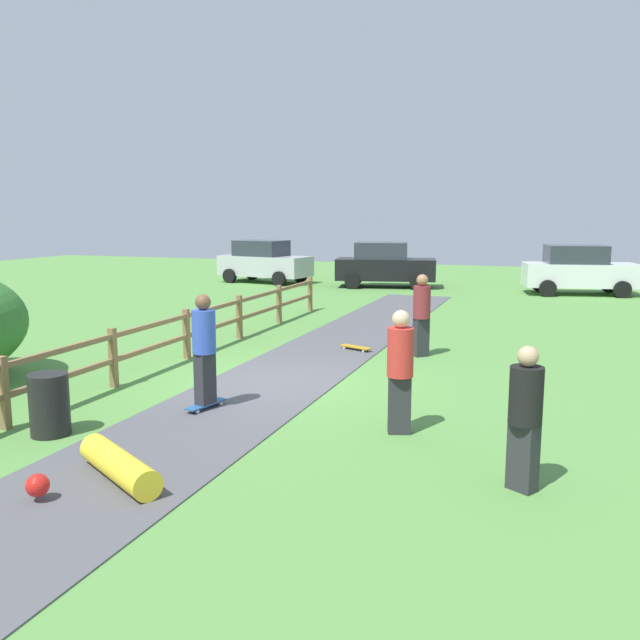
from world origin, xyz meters
name	(u,v)px	position (x,y,z in m)	size (l,w,h in m)	color
ground_plane	(272,382)	(0.00, 0.00, 0.00)	(60.00, 60.00, 0.00)	#568E42
asphalt_path	(272,382)	(0.00, 0.00, 0.01)	(2.40, 28.00, 0.02)	#515156
wooden_fence	(153,339)	(-2.60, 0.00, 0.67)	(0.12, 18.12, 1.10)	olive
trash_bin	(49,405)	(-1.80, -3.83, 0.45)	(0.56, 0.56, 0.90)	black
skater_riding	(204,345)	(-0.31, -1.98, 1.07)	(0.46, 0.82, 1.87)	#265999
skater_fallen	(113,467)	(0.14, -4.99, 0.20)	(1.57, 1.50, 0.36)	yellow
skateboard_loose	(356,347)	(0.64, 3.33, 0.09)	(0.82, 0.48, 0.08)	#BF8C19
bystander_maroon	(422,311)	(2.18, 3.25, 1.02)	(0.54, 0.54, 1.84)	#2D2D33
bystander_red	(400,366)	(2.91, -2.07, 1.00)	(0.48, 0.48, 1.81)	#2D2D33
bystander_black	(525,412)	(4.70, -3.57, 0.93)	(0.52, 0.52, 1.70)	#2D2D33
parked_car_white	(579,270)	(5.73, 16.61, 0.96)	(4.46, 2.63, 1.92)	silver
parked_car_black	(385,265)	(-2.04, 16.61, 0.96)	(4.46, 2.63, 1.92)	black
parked_car_silver	(264,262)	(-7.69, 16.63, 0.96)	(4.43, 2.56, 1.92)	#B7B7BC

